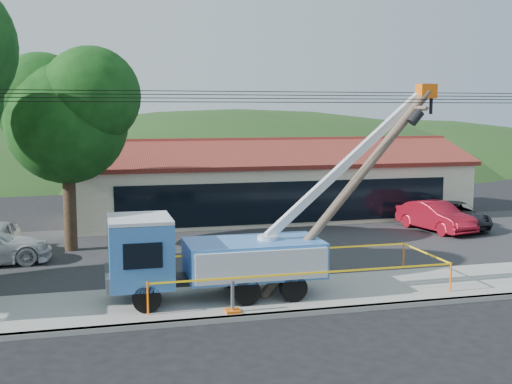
{
  "coord_description": "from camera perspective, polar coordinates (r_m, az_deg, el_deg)",
  "views": [
    {
      "loc": [
        -5.97,
        -15.95,
        6.23
      ],
      "look_at": [
        -0.61,
        5.0,
        3.47
      ],
      "focal_mm": 45.0,
      "sensor_mm": 36.0,
      "label": 1
    }
  ],
  "objects": [
    {
      "name": "ground",
      "position": [
        18.14,
        5.93,
        -12.87
      ],
      "size": [
        120.0,
        120.0,
        0.0
      ],
      "primitive_type": "plane",
      "color": "black",
      "rests_on": "ground"
    },
    {
      "name": "curb",
      "position": [
        19.98,
        3.82,
        -10.69
      ],
      "size": [
        60.0,
        0.25,
        0.15
      ],
      "primitive_type": "cube",
      "color": "#A09F96",
      "rests_on": "ground"
    },
    {
      "name": "sidewalk",
      "position": [
        21.72,
        2.24,
        -9.21
      ],
      "size": [
        60.0,
        4.0,
        0.15
      ],
      "primitive_type": "cube",
      "color": "#A09F96",
      "rests_on": "ground"
    },
    {
      "name": "parking_lot",
      "position": [
        29.24,
        -2.25,
        -4.94
      ],
      "size": [
        60.0,
        12.0,
        0.1
      ],
      "primitive_type": "cube",
      "color": "#28282B",
      "rests_on": "ground"
    },
    {
      "name": "strip_mall",
      "position": [
        37.54,
        1.15,
        0.61
      ],
      "size": [
        22.5,
        8.53,
        4.67
      ],
      "color": "beige",
      "rests_on": "ground"
    },
    {
      "name": "tree_lot",
      "position": [
        28.97,
        -16.51,
        6.93
      ],
      "size": [
        6.3,
        5.6,
        8.94
      ],
      "color": "#332316",
      "rests_on": "ground"
    },
    {
      "name": "hill_west",
      "position": [
        71.8,
        -21.53,
        1.77
      ],
      "size": [
        78.4,
        56.0,
        28.0
      ],
      "primitive_type": "ellipsoid",
      "color": "#1F3E16",
      "rests_on": "ground"
    },
    {
      "name": "hill_center",
      "position": [
        72.99,
        -1.66,
        2.36
      ],
      "size": [
        89.6,
        64.0,
        32.0
      ],
      "primitive_type": "ellipsoid",
      "color": "#1F3E16",
      "rests_on": "ground"
    },
    {
      "name": "hill_east",
      "position": [
        79.79,
        12.51,
        2.61
      ],
      "size": [
        72.8,
        52.0,
        26.0
      ],
      "primitive_type": "ellipsoid",
      "color": "#1F3E16",
      "rests_on": "ground"
    },
    {
      "name": "utility_truck",
      "position": [
        20.92,
        -4.01,
        -5.51
      ],
      "size": [
        11.08,
        3.73,
        6.98
      ],
      "color": "black",
      "rests_on": "ground"
    },
    {
      "name": "leaning_pole",
      "position": [
        21.65,
        8.82,
        0.93
      ],
      "size": [
        6.01,
        1.72,
        6.93
      ],
      "color": "brown",
      "rests_on": "ground"
    },
    {
      "name": "caution_tape",
      "position": [
        22.17,
        3.26,
        -6.69
      ],
      "size": [
        10.19,
        3.46,
        1.0
      ],
      "color": "orange",
      "rests_on": "ground"
    },
    {
      "name": "car_red",
      "position": [
        34.21,
        15.62,
        -3.5
      ],
      "size": [
        2.48,
        4.78,
        1.5
      ],
      "primitive_type": "imported",
      "rotation": [
        0.0,
        0.0,
        0.21
      ],
      "color": "maroon",
      "rests_on": "ground"
    },
    {
      "name": "car_dark",
      "position": [
        35.4,
        17.22,
        -3.2
      ],
      "size": [
        2.67,
        5.06,
        1.36
      ],
      "primitive_type": "imported",
      "rotation": [
        0.0,
        0.0,
        -0.09
      ],
      "color": "black",
      "rests_on": "ground"
    }
  ]
}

